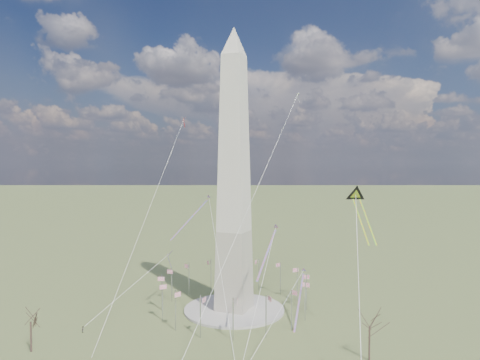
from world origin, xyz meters
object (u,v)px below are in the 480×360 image
at_px(washington_monument, 234,177).
at_px(kite_delta_black, 357,198).
at_px(person_west, 83,329).
at_px(tree_near, 370,324).

height_order(washington_monument, kite_delta_black, washington_monument).
relative_size(washington_monument, person_west, 51.90).
height_order(tree_near, person_west, tree_near).
xyz_separation_m(tree_near, kite_delta_black, (-7.30, 28.40, 31.54)).
bearing_deg(kite_delta_black, person_west, 5.97).
xyz_separation_m(person_west, kite_delta_black, (77.57, 43.07, 40.54)).
distance_m(washington_monument, tree_near, 65.65).
height_order(person_west, kite_delta_black, kite_delta_black).
distance_m(washington_monument, person_west, 69.47).
relative_size(tree_near, kite_delta_black, 0.68).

